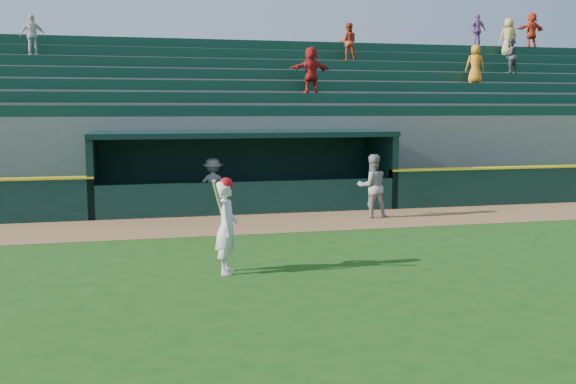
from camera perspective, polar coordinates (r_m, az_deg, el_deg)
name	(u,v)px	position (r m, az deg, el deg)	size (l,w,h in m)	color
ground	(306,265)	(13.15, 1.60, -6.51)	(120.00, 120.00, 0.00)	#1C4511
warning_track	(261,223)	(17.83, -2.43, -2.80)	(40.00, 3.00, 0.01)	olive
dugout_player_front	(372,186)	(18.84, 7.49, 0.53)	(0.90, 0.70, 1.85)	gray
dugout_player_inside	(213,185)	(19.88, -6.68, 0.62)	(1.07, 0.62, 1.66)	#9B9A96
dugout	(243,165)	(20.68, -4.06, 2.39)	(9.40, 2.80, 2.46)	slate
stands	(224,129)	(25.14, -5.67, 5.64)	(34.50, 6.25, 7.55)	slate
batter_at_plate	(227,225)	(12.40, -5.49, -2.98)	(0.60, 0.82, 1.88)	silver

